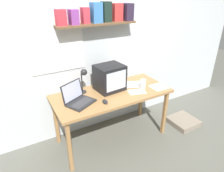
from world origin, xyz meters
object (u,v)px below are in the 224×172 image
object	(u,v)px
laptop	(77,98)
loose_paper_near_laptop	(132,84)
crt_monitor	(110,78)
desk_lamp	(83,77)
computer_mouse	(105,102)
floor_cushion	(183,121)
juice_glass	(143,84)
printed_handout	(137,92)
corner_desk	(112,97)
loose_paper_near_monitor	(158,87)

from	to	relation	value
laptop	loose_paper_near_laptop	world-z (taller)	laptop
crt_monitor	laptop	xyz separation A→B (m)	(-0.52, -0.12, -0.11)
desk_lamp	computer_mouse	distance (m)	0.44
crt_monitor	floor_cushion	xyz separation A→B (m)	(1.16, -0.39, -0.88)
juice_glass	floor_cushion	size ratio (longest dim) A/B	0.31
juice_glass	crt_monitor	bearing A→B (deg)	155.01
laptop	juice_glass	world-z (taller)	laptop
laptop	printed_handout	xyz separation A→B (m)	(0.80, -0.13, -0.06)
corner_desk	crt_monitor	bearing A→B (deg)	77.98
computer_mouse	floor_cushion	xyz separation A→B (m)	(1.39, -0.10, -0.72)
juice_glass	desk_lamp	bearing A→B (deg)	161.21
loose_paper_near_monitor	loose_paper_near_laptop	world-z (taller)	same
floor_cushion	computer_mouse	bearing A→B (deg)	175.99
crt_monitor	loose_paper_near_monitor	world-z (taller)	crt_monitor
computer_mouse	loose_paper_near_monitor	xyz separation A→B (m)	(0.87, 0.02, -0.01)
corner_desk	loose_paper_near_laptop	world-z (taller)	loose_paper_near_laptop
crt_monitor	laptop	world-z (taller)	crt_monitor
computer_mouse	floor_cushion	bearing A→B (deg)	-4.01
corner_desk	juice_glass	bearing A→B (deg)	-11.51
laptop	computer_mouse	size ratio (longest dim) A/B	3.68
corner_desk	crt_monitor	size ratio (longest dim) A/B	4.02
desk_lamp	computer_mouse	size ratio (longest dim) A/B	3.07
computer_mouse	loose_paper_near_monitor	size ratio (longest dim) A/B	0.51
corner_desk	loose_paper_near_monitor	xyz separation A→B (m)	(0.66, -0.17, 0.07)
laptop	computer_mouse	distance (m)	0.34
crt_monitor	loose_paper_near_monitor	size ratio (longest dim) A/B	1.76
loose_paper_near_monitor	printed_handout	bearing A→B (deg)	175.47
printed_handout	floor_cushion	size ratio (longest dim) A/B	0.64
laptop	printed_handout	world-z (taller)	laptop
computer_mouse	floor_cushion	distance (m)	1.57
printed_handout	laptop	bearing A→B (deg)	170.64
laptop	juice_glass	distance (m)	0.94
desk_lamp	juice_glass	xyz separation A→B (m)	(0.77, -0.26, -0.18)
corner_desk	laptop	size ratio (longest dim) A/B	3.81
loose_paper_near_monitor	computer_mouse	bearing A→B (deg)	-178.82
crt_monitor	desk_lamp	xyz separation A→B (m)	(-0.35, 0.07, 0.06)
corner_desk	floor_cushion	distance (m)	1.38
corner_desk	crt_monitor	distance (m)	0.26
loose_paper_near_laptop	crt_monitor	bearing A→B (deg)	176.96
laptop	desk_lamp	world-z (taller)	desk_lamp
corner_desk	juice_glass	size ratio (longest dim) A/B	12.15
corner_desk	printed_handout	size ratio (longest dim) A/B	5.98
loose_paper_near_monitor	printed_handout	size ratio (longest dim) A/B	0.84
laptop	juice_glass	bearing A→B (deg)	-31.55
corner_desk	printed_handout	distance (m)	0.35
laptop	crt_monitor	bearing A→B (deg)	-13.80
corner_desk	loose_paper_near_laptop	size ratio (longest dim) A/B	4.44
desk_lamp	computer_mouse	xyz separation A→B (m)	(0.12, -0.36, -0.22)
desk_lamp	floor_cushion	world-z (taller)	desk_lamp
corner_desk	floor_cushion	size ratio (longest dim) A/B	3.82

